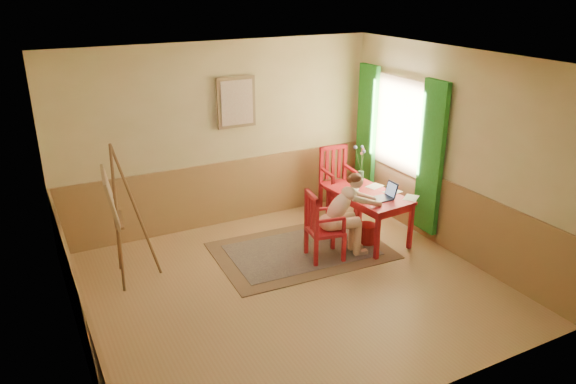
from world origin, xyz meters
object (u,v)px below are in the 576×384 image
figure (344,212)px  table (369,200)px  chair_back (337,181)px  laptop (384,196)px  easel (114,202)px  chair_left (322,226)px

figure → table: bearing=23.1°
chair_back → figure: 1.53m
chair_back → laptop: size_ratio=2.89×
laptop → easel: 3.62m
chair_left → figure: 0.37m
laptop → easel: easel is taller
chair_back → laptop: (-0.07, -1.32, 0.22)m
chair_left → figure: figure is taller
table → easel: size_ratio=0.69×
laptop → chair_back: bearing=87.2°
figure → laptop: size_ratio=3.16×
chair_left → easel: bearing=164.7°
table → laptop: (0.07, -0.24, 0.14)m
easel → chair_back: bearing=9.3°
figure → laptop: bearing=0.9°
figure → easel: size_ratio=0.66×
table → laptop: laptop is taller
table → laptop: bearing=-73.1°
laptop → easel: size_ratio=0.21×
table → laptop: size_ratio=3.33×
table → chair_back: 1.09m
easel → figure: bearing=-14.5°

